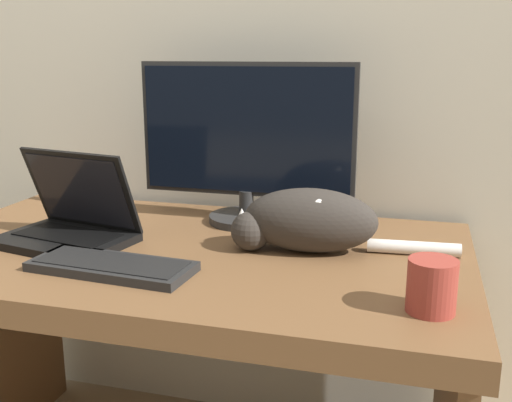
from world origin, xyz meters
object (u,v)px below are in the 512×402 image
(monitor, at_px, (246,142))
(cat, at_px, (307,220))
(coffee_mug, at_px, (432,286))
(external_keyboard, at_px, (112,266))
(laptop, at_px, (70,224))

(monitor, xyz_separation_m, cat, (0.21, -0.21, -0.15))
(monitor, relative_size, coffee_mug, 5.96)
(external_keyboard, bearing_deg, cat, 36.72)
(coffee_mug, bearing_deg, monitor, 135.43)
(laptop, xyz_separation_m, cat, (0.58, 0.08, 0.03))
(external_keyboard, distance_m, coffee_mug, 0.66)
(cat, bearing_deg, laptop, -175.71)
(monitor, distance_m, laptop, 0.50)
(laptop, height_order, cat, laptop)
(cat, bearing_deg, coffee_mug, -48.46)
(monitor, xyz_separation_m, laptop, (-0.37, -0.29, -0.18))
(external_keyboard, bearing_deg, coffee_mug, 1.32)
(laptop, xyz_separation_m, coffee_mug, (0.86, -0.19, 0.00))
(monitor, height_order, laptop, monitor)
(coffee_mug, bearing_deg, cat, 135.53)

